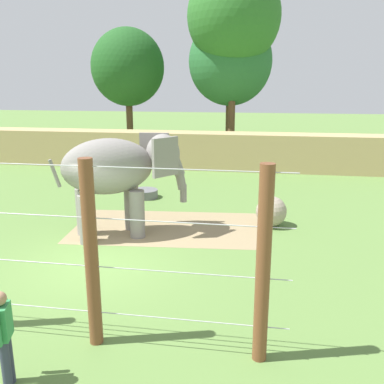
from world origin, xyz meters
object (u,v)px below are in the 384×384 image
at_px(elephant, 119,170).
at_px(water_tub, 145,193).
at_px(zookeeper, 4,335).
at_px(enrichment_ball, 271,211).

bearing_deg(elephant, water_tub, 95.84).
distance_m(elephant, zookeeper, 7.19).
bearing_deg(water_tub, enrichment_ball, -28.66).
bearing_deg(water_tub, zookeeper, -85.35).
bearing_deg(zookeeper, elephant, 93.90).
relative_size(zookeeper, water_tub, 1.52).
distance_m(zookeeper, water_tub, 11.61).
xyz_separation_m(elephant, water_tub, (-0.46, 4.48, -1.93)).
relative_size(elephant, zookeeper, 2.34).
height_order(zookeeper, water_tub, zookeeper).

